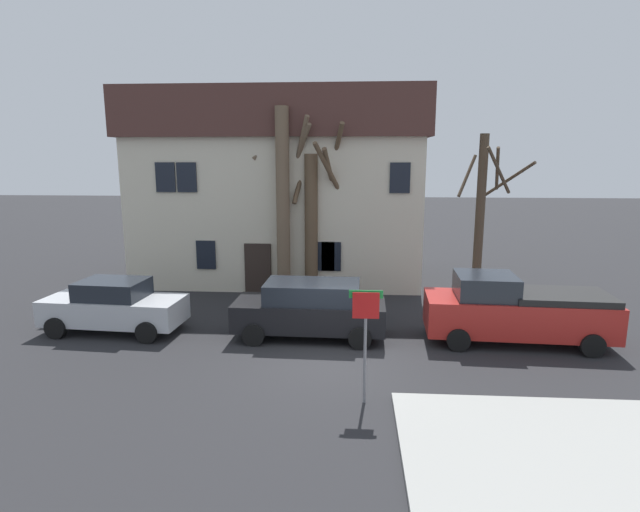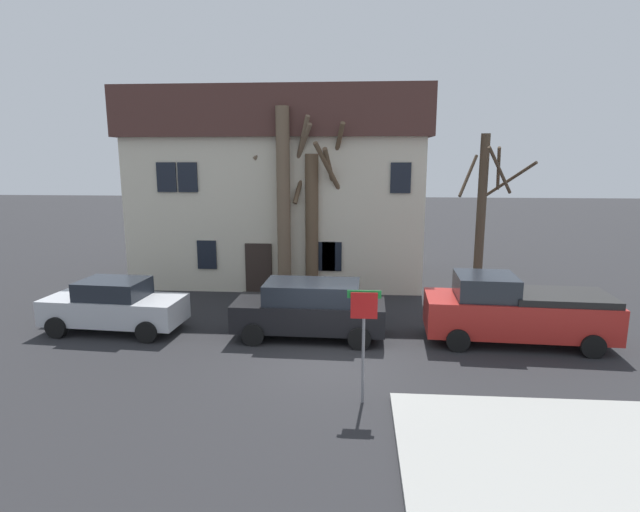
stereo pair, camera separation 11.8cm
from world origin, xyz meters
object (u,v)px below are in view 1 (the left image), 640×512
object	(u,v)px
tree_bare_mid	(313,216)
car_black_wagon	(310,308)
pickup_truck_red	(516,310)
tree_bare_far	(482,209)
car_silver_sedan	(114,306)
tree_bare_near	(284,197)
street_sign_pole	(366,325)
building_main	(280,186)

from	to	relation	value
tree_bare_mid	car_black_wagon	xyz separation A→B (m)	(0.30, -5.02, -2.34)
car_black_wagon	pickup_truck_red	distance (m)	6.29
tree_bare_far	car_black_wagon	xyz separation A→B (m)	(-6.56, -5.77, -2.58)
car_silver_sedan	pickup_truck_red	size ratio (longest dim) A/B	0.82
tree_bare_mid	pickup_truck_red	world-z (taller)	tree_bare_mid
tree_bare_mid	car_black_wagon	bearing A→B (deg)	-86.58
tree_bare_far	tree_bare_near	bearing A→B (deg)	-172.74
tree_bare_mid	street_sign_pole	distance (m)	9.57
tree_bare_near	car_black_wagon	distance (m)	5.86
building_main	car_silver_sedan	bearing A→B (deg)	-117.92
tree_bare_mid	tree_bare_far	size ratio (longest dim) A/B	1.06
car_silver_sedan	car_black_wagon	xyz separation A→B (m)	(6.39, -0.07, 0.07)
pickup_truck_red	street_sign_pole	size ratio (longest dim) A/B	2.08
car_silver_sedan	street_sign_pole	world-z (taller)	street_sign_pole
tree_bare_far	tree_bare_mid	bearing A→B (deg)	-173.70
building_main	tree_bare_far	world-z (taller)	building_main
building_main	tree_bare_far	xyz separation A→B (m)	(8.64, -2.42, -0.79)
pickup_truck_red	street_sign_pole	xyz separation A→B (m)	(-4.67, -4.23, 0.87)
building_main	car_black_wagon	world-z (taller)	building_main
tree_bare_mid	car_silver_sedan	size ratio (longest dim) A/B	1.52
tree_bare_mid	tree_bare_near	bearing A→B (deg)	-167.10
tree_bare_near	tree_bare_mid	xyz separation A→B (m)	(1.15, 0.26, -0.76)
tree_bare_near	tree_bare_far	size ratio (longest dim) A/B	1.15
tree_bare_near	street_sign_pole	xyz separation A→B (m)	(3.07, -9.01, -2.15)
tree_bare_far	car_black_wagon	size ratio (longest dim) A/B	1.37
street_sign_pole	car_black_wagon	bearing A→B (deg)	110.80
car_black_wagon	street_sign_pole	size ratio (longest dim) A/B	1.77
pickup_truck_red	tree_bare_far	bearing A→B (deg)	87.39
tree_bare_far	pickup_truck_red	distance (m)	6.32
car_black_wagon	pickup_truck_red	world-z (taller)	pickup_truck_red
tree_bare_near	car_silver_sedan	size ratio (longest dim) A/B	1.66
car_black_wagon	building_main	bearing A→B (deg)	104.29
tree_bare_mid	car_silver_sedan	xyz separation A→B (m)	(-6.09, -4.94, -2.41)
building_main	tree_bare_far	size ratio (longest dim) A/B	1.98
building_main	tree_bare_far	distance (m)	9.01
building_main	car_black_wagon	bearing A→B (deg)	-75.71
tree_bare_near	pickup_truck_red	xyz separation A→B (m)	(7.74, -4.78, -3.02)
tree_bare_mid	street_sign_pole	size ratio (longest dim) A/B	2.58
pickup_truck_red	tree_bare_mid	bearing A→B (deg)	142.58
building_main	tree_bare_near	size ratio (longest dim) A/B	1.72
tree_bare_mid	pickup_truck_red	xyz separation A→B (m)	(6.59, -5.04, -2.26)
street_sign_pole	tree_bare_near	bearing A→B (deg)	108.80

